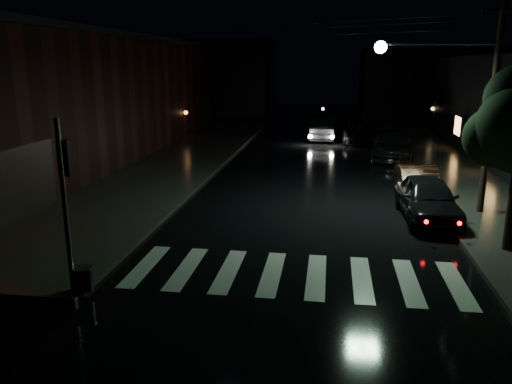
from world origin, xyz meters
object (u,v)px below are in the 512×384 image
at_px(parked_car_c, 392,144).
at_px(parked_car_d, 359,131).
at_px(oncoming_car, 324,129).
at_px(parked_car_a, 428,198).
at_px(parked_car_b, 418,184).

xyz_separation_m(parked_car_c, parked_car_d, (-1.69, 5.90, -0.03)).
distance_m(parked_car_c, parked_car_d, 6.14).
height_order(parked_car_c, oncoming_car, oncoming_car).
height_order(parked_car_a, parked_car_b, parked_car_a).
bearing_deg(parked_car_b, parked_car_c, 89.85).
bearing_deg(parked_car_a, parked_car_c, 87.51).
bearing_deg(parked_car_b, oncoming_car, 104.36).
distance_m(parked_car_a, parked_car_c, 12.44).
height_order(parked_car_a, oncoming_car, oncoming_car).
distance_m(parked_car_c, oncoming_car, 7.82).
height_order(parked_car_d, oncoming_car, oncoming_car).
xyz_separation_m(parked_car_b, oncoming_car, (-4.15, 16.44, 0.10)).
xyz_separation_m(parked_car_a, parked_car_b, (0.05, 2.58, -0.07)).
height_order(parked_car_b, parked_car_d, parked_car_d).
distance_m(parked_car_d, oncoming_car, 2.61).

